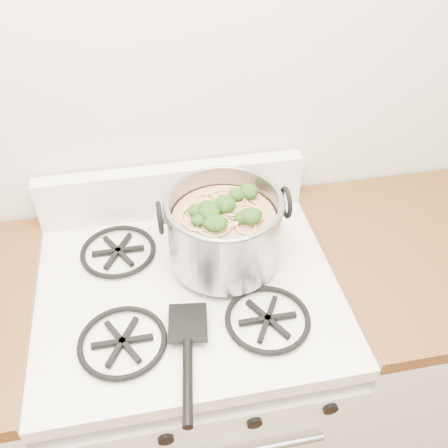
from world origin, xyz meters
The scene contains 5 objects.
gas_range centered at (0.00, 1.26, 0.44)m, with size 0.76×0.66×0.92m.
counter_left centered at (-0.51, 1.26, 0.46)m, with size 0.25×0.65×0.92m.
stock_pot centered at (0.11, 1.33, 1.02)m, with size 0.33×0.30×0.20m.
spatula centered at (-0.02, 1.13, 0.94)m, with size 0.29×0.31×0.02m, color black, non-canonical shape.
glass_bowl centered at (0.15, 1.46, 0.94)m, with size 0.11×0.11×0.03m, color white.
Camera 1 is at (-0.07, 0.41, 1.86)m, focal length 40.00 mm.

